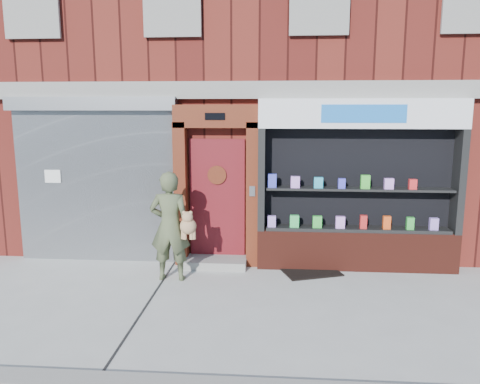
# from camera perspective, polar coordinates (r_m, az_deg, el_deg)

# --- Properties ---
(ground) EXTENTS (80.00, 80.00, 0.00)m
(ground) POSITION_cam_1_polar(r_m,az_deg,el_deg) (6.99, 1.57, -13.79)
(ground) COLOR #9E9E99
(ground) RESTS_ON ground
(building) EXTENTS (12.00, 8.16, 8.00)m
(building) POSITION_cam_1_polar(r_m,az_deg,el_deg) (12.43, 3.06, 15.52)
(building) COLOR #4D1511
(building) RESTS_ON ground
(shutter_bay) EXTENTS (3.10, 0.30, 3.04)m
(shutter_bay) POSITION_cam_1_polar(r_m,az_deg,el_deg) (9.01, -17.20, 2.58)
(shutter_bay) COLOR gray
(shutter_bay) RESTS_ON ground
(red_door_bay) EXTENTS (1.52, 0.58, 2.90)m
(red_door_bay) POSITION_cam_1_polar(r_m,az_deg,el_deg) (8.42, -2.87, 0.72)
(red_door_bay) COLOR #531C0E
(red_door_bay) RESTS_ON ground
(pharmacy_bay) EXTENTS (3.50, 0.41, 3.00)m
(pharmacy_bay) POSITION_cam_1_polar(r_m,az_deg,el_deg) (8.45, 14.14, -0.13)
(pharmacy_bay) COLOR #501B13
(pharmacy_bay) RESTS_ON ground
(woman) EXTENTS (0.79, 0.45, 1.83)m
(woman) POSITION_cam_1_polar(r_m,az_deg,el_deg) (7.83, -8.43, -4.13)
(woman) COLOR #4A5337
(woman) RESTS_ON ground
(doormat) EXTENTS (1.12, 0.95, 0.02)m
(doormat) POSITION_cam_1_polar(r_m,az_deg,el_deg) (8.41, 8.63, -9.57)
(doormat) COLOR black
(doormat) RESTS_ON ground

